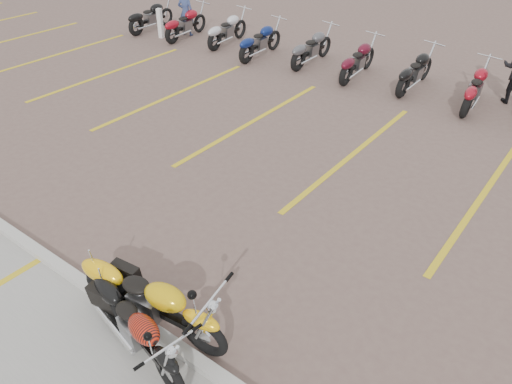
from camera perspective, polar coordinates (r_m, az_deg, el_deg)
ground at (r=8.14m, az=-2.30°, el=-6.66°), size 100.00×100.00×0.00m
curb at (r=7.12m, az=-12.89°, el=-14.45°), size 60.00×0.18×0.12m
parking_stripes at (r=10.96m, az=11.08°, el=4.31°), size 38.00×5.50×0.01m
yellow_cruiser at (r=6.80m, az=-11.93°, el=-11.98°), size 2.34×0.45×0.96m
flame_cruiser at (r=6.59m, az=-13.47°, el=-14.88°), size 2.04×0.56×0.85m
person_a at (r=18.86m, az=-8.04°, el=19.64°), size 0.66×0.53×1.57m
bollard at (r=18.76m, az=-10.89°, el=18.41°), size 0.18×0.18×1.00m
bg_bike_row at (r=14.14m, az=20.55°, el=12.11°), size 22.15×2.02×1.10m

